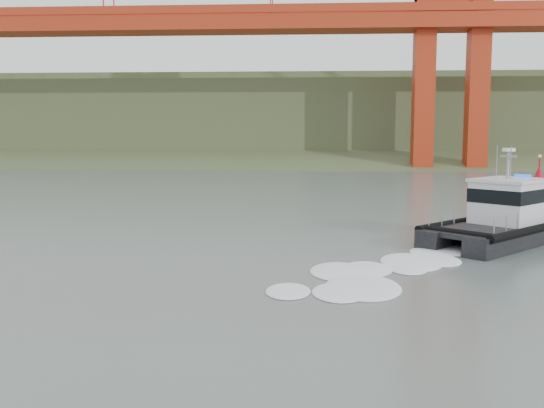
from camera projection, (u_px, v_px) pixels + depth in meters
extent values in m
plane|color=#4C5B57|center=(286.00, 311.00, 19.53)|extent=(400.00, 400.00, 0.00)
cube|color=#3D4E2C|center=(304.00, 164.00, 110.73)|extent=(500.00, 44.72, 16.25)
cube|color=#3D4E2C|center=(305.00, 131.00, 137.79)|extent=(500.00, 70.00, 18.00)
cube|color=#3D4E2C|center=(306.00, 113.00, 161.98)|extent=(500.00, 60.00, 16.00)
cube|color=#A62C14|center=(305.00, 24.00, 91.30)|extent=(260.00, 6.00, 2.20)
cube|color=black|center=(480.00, 231.00, 32.75)|extent=(8.23, 8.35, 1.14)
cube|color=black|center=(527.00, 237.00, 30.85)|extent=(8.23, 8.35, 1.14)
cube|color=black|center=(499.00, 227.00, 31.43)|extent=(9.07, 9.13, 0.24)
cube|color=silver|center=(509.00, 202.00, 31.92)|extent=(4.45, 4.45, 2.19)
cube|color=black|center=(509.00, 195.00, 31.88)|extent=(4.53, 4.53, 0.72)
cube|color=silver|center=(510.00, 180.00, 31.79)|extent=(4.72, 4.72, 0.15)
cylinder|color=gray|center=(508.00, 165.00, 31.50)|extent=(0.15, 0.15, 1.72)
cylinder|color=white|center=(509.00, 150.00, 31.41)|extent=(0.67, 0.67, 0.17)
cylinder|color=#A30B1A|center=(538.00, 187.00, 59.46)|extent=(1.81, 1.81, 1.21)
cone|color=#A30B1A|center=(539.00, 175.00, 59.31)|extent=(1.41, 1.41, 1.81)
cylinder|color=#A30B1A|center=(540.00, 162.00, 59.17)|extent=(0.16, 0.16, 1.01)
sphere|color=#E5D87F|center=(540.00, 156.00, 59.10)|extent=(0.30, 0.30, 0.30)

